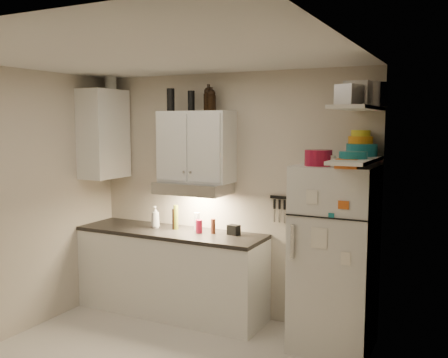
% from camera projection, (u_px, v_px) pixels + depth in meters
% --- Properties ---
extents(ceiling, '(3.20, 3.00, 0.02)m').
position_uv_depth(ceiling, '(143.00, 54.00, 3.89)').
color(ceiling, silver).
rests_on(ceiling, ground).
extents(back_wall, '(3.20, 0.02, 2.60)m').
position_uv_depth(back_wall, '(229.00, 195.00, 5.37)').
color(back_wall, beige).
rests_on(back_wall, ground).
extents(left_wall, '(0.02, 3.00, 2.60)m').
position_uv_depth(left_wall, '(8.00, 205.00, 4.75)').
color(left_wall, beige).
rests_on(left_wall, ground).
extents(right_wall, '(0.02, 3.00, 2.60)m').
position_uv_depth(right_wall, '(346.00, 240.00, 3.31)').
color(right_wall, beige).
rests_on(right_wall, ground).
extents(base_cabinet, '(2.10, 0.60, 0.88)m').
position_uv_depth(base_cabinet, '(171.00, 274.00, 5.44)').
color(base_cabinet, white).
rests_on(base_cabinet, floor).
extents(countertop, '(2.10, 0.62, 0.04)m').
position_uv_depth(countertop, '(170.00, 232.00, 5.39)').
color(countertop, black).
rests_on(countertop, base_cabinet).
extents(upper_cabinet, '(0.80, 0.33, 0.75)m').
position_uv_depth(upper_cabinet, '(196.00, 147.00, 5.29)').
color(upper_cabinet, white).
rests_on(upper_cabinet, back_wall).
extents(side_cabinet, '(0.33, 0.55, 1.00)m').
position_uv_depth(side_cabinet, '(104.00, 134.00, 5.67)').
color(side_cabinet, white).
rests_on(side_cabinet, left_wall).
extents(range_hood, '(0.76, 0.46, 0.12)m').
position_uv_depth(range_hood, '(193.00, 188.00, 5.28)').
color(range_hood, silver).
rests_on(range_hood, back_wall).
extents(fridge, '(0.70, 0.68, 1.70)m').
position_uv_depth(fridge, '(334.00, 258.00, 4.55)').
color(fridge, silver).
rests_on(fridge, floor).
extents(shelf_hi, '(0.30, 0.95, 0.03)m').
position_uv_depth(shelf_hi, '(358.00, 108.00, 4.19)').
color(shelf_hi, white).
rests_on(shelf_hi, right_wall).
extents(shelf_lo, '(0.30, 0.95, 0.03)m').
position_uv_depth(shelf_lo, '(356.00, 160.00, 4.24)').
color(shelf_lo, white).
rests_on(shelf_lo, right_wall).
extents(knife_strip, '(0.42, 0.02, 0.03)m').
position_uv_depth(knife_strip, '(290.00, 198.00, 5.03)').
color(knife_strip, black).
rests_on(knife_strip, back_wall).
extents(dutch_oven, '(0.32, 0.32, 0.14)m').
position_uv_depth(dutch_oven, '(318.00, 158.00, 4.39)').
color(dutch_oven, maroon).
rests_on(dutch_oven, fridge).
extents(book_stack, '(0.19, 0.24, 0.08)m').
position_uv_depth(book_stack, '(348.00, 163.00, 4.17)').
color(book_stack, '#D55C1A').
rests_on(book_stack, fridge).
extents(spice_jar, '(0.07, 0.07, 0.09)m').
position_uv_depth(spice_jar, '(333.00, 161.00, 4.34)').
color(spice_jar, silver).
rests_on(spice_jar, fridge).
extents(stock_pot, '(0.39, 0.39, 0.21)m').
position_uv_depth(stock_pot, '(370.00, 95.00, 4.40)').
color(stock_pot, silver).
rests_on(stock_pot, shelf_hi).
extents(tin_a, '(0.21, 0.19, 0.20)m').
position_uv_depth(tin_a, '(358.00, 93.00, 4.08)').
color(tin_a, '#AAAAAD').
rests_on(tin_a, shelf_hi).
extents(tin_b, '(0.21, 0.21, 0.16)m').
position_uv_depth(tin_b, '(348.00, 95.00, 3.94)').
color(tin_b, '#AAAAAD').
rests_on(tin_b, shelf_hi).
extents(bowl_teal, '(0.28, 0.28, 0.11)m').
position_uv_depth(bowl_teal, '(362.00, 150.00, 4.53)').
color(bowl_teal, '#16717B').
rests_on(bowl_teal, shelf_lo).
extents(bowl_orange, '(0.22, 0.22, 0.07)m').
position_uv_depth(bowl_orange, '(361.00, 140.00, 4.57)').
color(bowl_orange, orange).
rests_on(bowl_orange, bowl_teal).
extents(bowl_yellow, '(0.17, 0.17, 0.06)m').
position_uv_depth(bowl_yellow, '(361.00, 133.00, 4.56)').
color(bowl_yellow, gold).
rests_on(bowl_yellow, bowl_orange).
extents(plates, '(0.30, 0.30, 0.06)m').
position_uv_depth(plates, '(353.00, 155.00, 4.22)').
color(plates, '#16717B').
rests_on(plates, shelf_lo).
extents(growler_a, '(0.12, 0.12, 0.26)m').
position_uv_depth(growler_a, '(209.00, 99.00, 5.21)').
color(growler_a, black).
rests_on(growler_a, upper_cabinet).
extents(growler_b, '(0.10, 0.10, 0.23)m').
position_uv_depth(growler_b, '(211.00, 100.00, 5.16)').
color(growler_b, black).
rests_on(growler_b, upper_cabinet).
extents(thermos_a, '(0.10, 0.10, 0.21)m').
position_uv_depth(thermos_a, '(191.00, 101.00, 5.28)').
color(thermos_a, black).
rests_on(thermos_a, upper_cabinet).
extents(thermos_b, '(0.10, 0.10, 0.24)m').
position_uv_depth(thermos_b, '(171.00, 100.00, 5.29)').
color(thermos_b, black).
rests_on(thermos_b, upper_cabinet).
extents(side_jar, '(0.15, 0.15, 0.17)m').
position_uv_depth(side_jar, '(111.00, 82.00, 5.70)').
color(side_jar, silver).
rests_on(side_jar, side_cabinet).
extents(soap_bottle, '(0.12, 0.12, 0.27)m').
position_uv_depth(soap_bottle, '(155.00, 216.00, 5.51)').
color(soap_bottle, white).
rests_on(soap_bottle, countertop).
extents(pepper_mill, '(0.05, 0.05, 0.16)m').
position_uv_depth(pepper_mill, '(213.00, 226.00, 5.22)').
color(pepper_mill, brown).
rests_on(pepper_mill, countertop).
extents(oil_bottle, '(0.06, 0.06, 0.27)m').
position_uv_depth(oil_bottle, '(176.00, 217.00, 5.42)').
color(oil_bottle, '#60681A').
rests_on(oil_bottle, countertop).
extents(vinegar_bottle, '(0.06, 0.06, 0.23)m').
position_uv_depth(vinegar_bottle, '(174.00, 219.00, 5.43)').
color(vinegar_bottle, black).
rests_on(vinegar_bottle, countertop).
extents(clear_bottle, '(0.08, 0.08, 0.20)m').
position_uv_depth(clear_bottle, '(197.00, 222.00, 5.36)').
color(clear_bottle, silver).
rests_on(clear_bottle, countertop).
extents(red_jar, '(0.08, 0.08, 0.14)m').
position_uv_depth(red_jar, '(199.00, 226.00, 5.24)').
color(red_jar, maroon).
rests_on(red_jar, countertop).
extents(caddy, '(0.14, 0.11, 0.10)m').
position_uv_depth(caddy, '(234.00, 230.00, 5.17)').
color(caddy, black).
rests_on(caddy, countertop).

